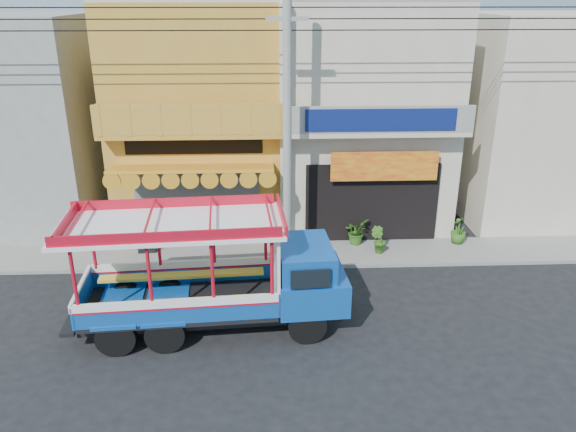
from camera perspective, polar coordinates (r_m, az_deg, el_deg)
The scene contains 13 objects.
ground at distance 15.57m, azimuth 4.18°, elevation -10.40°, with size 90.00×90.00×0.00m, color black.
sidewalk at distance 19.03m, azimuth 2.86°, elevation -3.85°, with size 30.00×2.00×0.12m, color slate.
shophouse_left at distance 21.59m, azimuth -8.72°, elevation 10.37°, with size 6.00×7.50×8.24m.
shophouse_right at distance 21.78m, azimuth 7.45°, elevation 10.53°, with size 6.00×6.75×8.24m.
party_pilaster at distance 18.45m, azimuth -0.28°, elevation 8.35°, with size 0.35×0.30×8.00m, color #BDB29B.
filler_building_left at distance 23.49m, azimuth -26.09°, elevation 8.58°, with size 6.00×6.00×7.60m, color gray.
filler_building_right at distance 24.06m, azimuth 24.28°, elevation 9.13°, with size 6.00×6.00×7.60m, color #BDB29B.
utility_pole at distance 16.73m, azimuth 0.44°, elevation 10.57°, with size 28.00×0.26×9.00m.
songthaew_truck at distance 14.52m, azimuth -5.88°, elevation -5.79°, with size 7.20×2.78×3.29m.
green_sign at distance 19.45m, azimuth -14.19°, elevation -2.31°, with size 0.69×0.35×1.06m.
potted_plant_a at distance 19.61m, azimuth 6.93°, elevation -1.57°, with size 0.80×0.69×0.89m, color #32631C.
potted_plant_b at distance 19.03m, azimuth 9.18°, elevation -2.43°, with size 0.50×0.40×0.91m, color #32631C.
potted_plant_c at distance 20.38m, azimuth 16.95°, elevation -1.34°, with size 0.55×0.55×0.98m, color #32631C.
Camera 1 is at (-1.68, -13.09, 8.26)m, focal length 35.00 mm.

